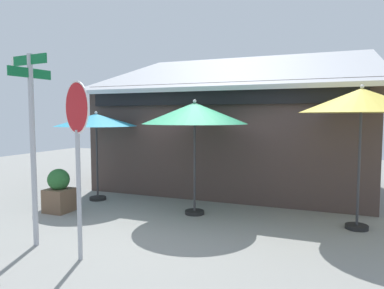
{
  "coord_description": "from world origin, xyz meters",
  "views": [
    {
      "loc": [
        2.96,
        -6.23,
        2.24
      ],
      "look_at": [
        0.06,
        1.2,
        1.6
      ],
      "focal_mm": 32.8,
      "sensor_mm": 36.0,
      "label": 1
    }
  ],
  "objects": [
    {
      "name": "patio_umbrella_forest_green_center",
      "position": [
        0.14,
        1.16,
        2.3
      ],
      "size": [
        2.39,
        2.39,
        2.62
      ],
      "color": "black",
      "rests_on": "ground"
    },
    {
      "name": "stop_sign",
      "position": [
        -0.61,
        -1.89,
        1.95
      ],
      "size": [
        0.73,
        0.37,
        2.78
      ],
      "color": "#A8AAB2",
      "rests_on": "ground"
    },
    {
      "name": "ground_plane",
      "position": [
        0.0,
        0.0,
        -0.05
      ],
      "size": [
        28.0,
        28.0,
        0.1
      ],
      "primitive_type": "cube",
      "color": "gray"
    },
    {
      "name": "street_sign_post",
      "position": [
        -1.75,
        -1.67,
        1.98
      ],
      "size": [
        0.87,
        0.81,
        3.29
      ],
      "color": "#A8AAB2",
      "rests_on": "ground"
    },
    {
      "name": "patio_umbrella_mustard_right",
      "position": [
        3.54,
        1.34,
        2.53
      ],
      "size": [
        2.36,
        2.36,
        2.86
      ],
      "color": "black",
      "rests_on": "ground"
    },
    {
      "name": "sidewalk_planter",
      "position": [
        -2.9,
        0.18,
        0.49
      ],
      "size": [
        0.56,
        0.56,
        1.02
      ],
      "color": "brown",
      "rests_on": "ground"
    },
    {
      "name": "patio_umbrella_teal_left",
      "position": [
        -2.79,
        1.5,
        2.12
      ],
      "size": [
        2.16,
        2.16,
        2.38
      ],
      "color": "black",
      "rests_on": "ground"
    },
    {
      "name": "cafe_building",
      "position": [
        0.19,
        4.91,
        1.66
      ],
      "size": [
        8.25,
        5.55,
        4.56
      ],
      "color": "#473833",
      "rests_on": "ground"
    }
  ]
}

